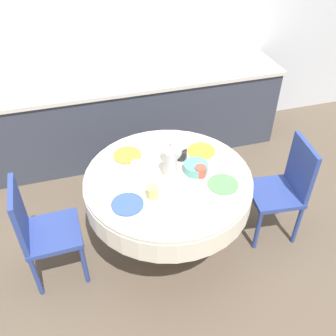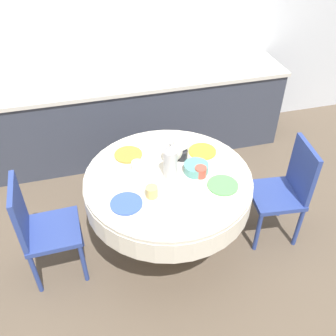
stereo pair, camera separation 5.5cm
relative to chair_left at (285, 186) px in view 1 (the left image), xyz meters
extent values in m
plane|color=brown|center=(-0.97, 0.11, -0.51)|extent=(12.00, 12.00, 0.00)
cube|color=silver|center=(-0.97, 1.88, 0.79)|extent=(7.00, 0.05, 2.60)
cube|color=#383D4C|center=(-0.97, 1.54, -0.09)|extent=(3.20, 0.60, 0.85)
cube|color=beige|center=(-0.97, 1.54, 0.36)|extent=(3.24, 0.64, 0.04)
cylinder|color=brown|center=(-0.97, 0.11, -0.49)|extent=(0.44, 0.44, 0.04)
cylinder|color=brown|center=(-0.97, 0.11, -0.22)|extent=(0.11, 0.11, 0.51)
cylinder|color=silver|center=(-0.97, 0.11, 0.13)|extent=(1.27, 1.27, 0.18)
cylinder|color=silver|center=(-0.97, 0.11, 0.23)|extent=(1.26, 1.26, 0.03)
cube|color=#2D428E|center=(-0.08, 0.01, -0.07)|extent=(0.44, 0.44, 0.04)
cube|color=#2D428E|center=(0.10, -0.01, 0.18)|extent=(0.08, 0.38, 0.46)
cylinder|color=#2D428E|center=(-0.27, -0.15, -0.30)|extent=(0.04, 0.04, 0.42)
cylinder|color=#2D428E|center=(-0.23, 0.20, -0.30)|extent=(0.04, 0.04, 0.42)
cylinder|color=#2D428E|center=(0.08, -0.19, -0.30)|extent=(0.04, 0.04, 0.42)
cylinder|color=#2D428E|center=(0.12, 0.16, -0.30)|extent=(0.04, 0.04, 0.42)
cube|color=#2D428E|center=(-1.87, 0.08, -0.07)|extent=(0.41, 0.41, 0.04)
cube|color=#2D428E|center=(-2.05, 0.08, 0.18)|extent=(0.05, 0.38, 0.46)
cylinder|color=#2D428E|center=(-1.70, 0.26, -0.30)|extent=(0.04, 0.04, 0.42)
cylinder|color=#2D428E|center=(-1.69, -0.09, -0.30)|extent=(0.04, 0.04, 0.42)
cylinder|color=#2D428E|center=(-2.05, 0.26, -0.30)|extent=(0.04, 0.04, 0.42)
cylinder|color=#2D428E|center=(-2.04, -0.10, -0.30)|extent=(0.04, 0.04, 0.42)
cylinder|color=#3856AD|center=(-1.32, -0.11, 0.26)|extent=(0.22, 0.22, 0.01)
cylinder|color=#DBB766|center=(-1.13, -0.07, 0.29)|extent=(0.09, 0.09, 0.08)
cylinder|color=#5BA85B|center=(-0.62, -0.10, 0.26)|extent=(0.22, 0.22, 0.01)
cylinder|color=#CC4C3D|center=(-0.74, 0.05, 0.29)|extent=(0.09, 0.09, 0.08)
cylinder|color=orange|center=(-1.21, 0.44, 0.26)|extent=(0.22, 0.22, 0.01)
cylinder|color=white|center=(-1.18, 0.23, 0.29)|extent=(0.09, 0.09, 0.08)
cylinder|color=yellow|center=(-0.62, 0.33, 0.26)|extent=(0.22, 0.22, 0.01)
cylinder|color=#28282D|center=(-0.81, 0.28, 0.29)|extent=(0.09, 0.09, 0.08)
cylinder|color=#B2B2B7|center=(-0.95, 0.11, 0.36)|extent=(0.10, 0.10, 0.23)
cone|color=#B2B2B7|center=(-0.95, 0.11, 0.50)|extent=(0.09, 0.09, 0.05)
sphere|color=#B2B2B7|center=(-0.95, 0.11, 0.54)|extent=(0.03, 0.03, 0.03)
cylinder|color=silver|center=(-0.89, 0.28, 0.26)|extent=(0.09, 0.09, 0.01)
sphere|color=silver|center=(-0.89, 0.28, 0.34)|extent=(0.16, 0.16, 0.16)
cylinder|color=silver|center=(-0.79, 0.28, 0.35)|extent=(0.09, 0.03, 0.06)
sphere|color=silver|center=(-0.89, 0.28, 0.44)|extent=(0.03, 0.03, 0.03)
cylinder|color=#569993|center=(-0.75, 0.10, 0.28)|extent=(0.19, 0.19, 0.07)
camera|label=1|loc=(-1.57, -1.93, 2.06)|focal=40.00mm
camera|label=2|loc=(-1.51, -1.95, 2.06)|focal=40.00mm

